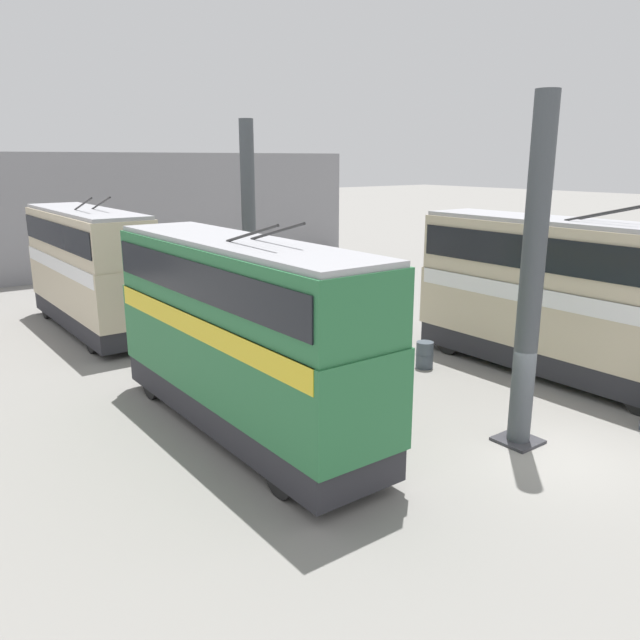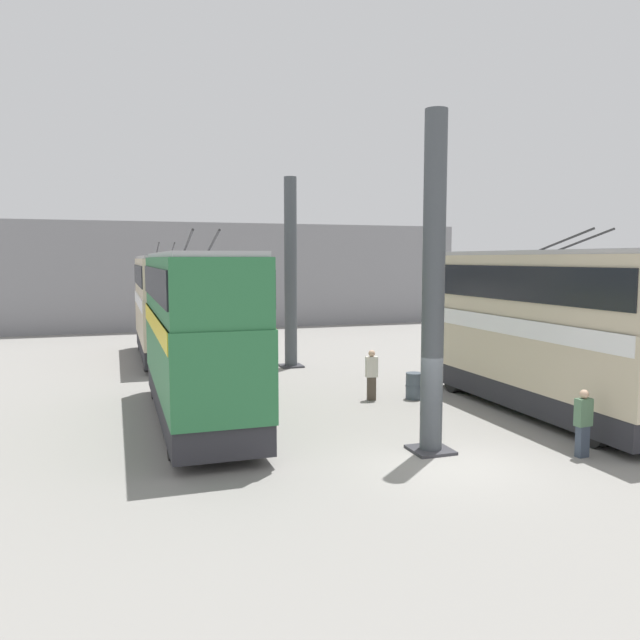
% 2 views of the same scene
% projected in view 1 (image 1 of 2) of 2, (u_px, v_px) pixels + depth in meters
% --- Properties ---
extents(ground_plane, '(240.00, 240.00, 0.00)m').
position_uv_depth(ground_plane, '(554.00, 457.00, 15.49)').
color(ground_plane, gray).
extents(depot_back_wall, '(0.50, 36.00, 7.56)m').
position_uv_depth(depot_back_wall, '(111.00, 215.00, 38.92)').
color(depot_back_wall, gray).
rests_on(depot_back_wall, ground_plane).
extents(support_column_near, '(1.04, 1.04, 8.73)m').
position_uv_depth(support_column_near, '(531.00, 283.00, 15.26)').
color(support_column_near, '#42474C').
rests_on(support_column_near, ground_plane).
extents(support_column_far, '(1.04, 1.04, 8.73)m').
position_uv_depth(support_column_far, '(249.00, 232.00, 25.74)').
color(support_column_far, '#42474C').
rests_on(support_column_far, ground_plane).
extents(bus_left_near, '(10.29, 2.54, 5.90)m').
position_uv_depth(bus_left_near, '(560.00, 289.00, 20.65)').
color(bus_left_near, black).
rests_on(bus_left_near, ground_plane).
extents(bus_right_mid, '(10.24, 2.54, 5.82)m').
position_uv_depth(bus_right_mid, '(240.00, 325.00, 16.30)').
color(bus_right_mid, black).
rests_on(bus_right_mid, ground_plane).
extents(bus_right_far, '(9.69, 2.54, 5.78)m').
position_uv_depth(bus_right_far, '(88.00, 263.00, 26.19)').
color(bus_right_far, black).
rests_on(bus_right_far, ground_plane).
extents(person_aisle_midway, '(0.31, 0.46, 1.81)m').
position_uv_depth(person_aisle_midway, '(387.00, 347.00, 21.21)').
color(person_aisle_midway, '#473D33').
rests_on(person_aisle_midway, ground_plane).
extents(oil_drum, '(0.63, 0.63, 0.95)m').
position_uv_depth(oil_drum, '(425.00, 355.00, 21.98)').
color(oil_drum, '#424C56').
rests_on(oil_drum, ground_plane).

